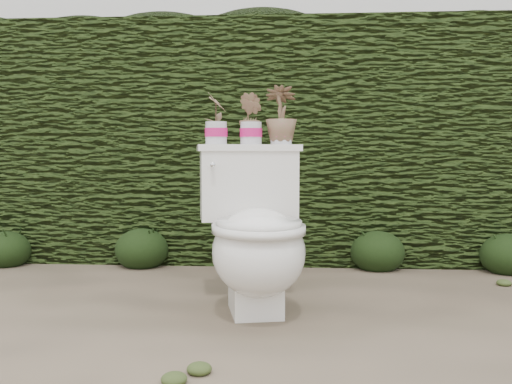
# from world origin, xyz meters

# --- Properties ---
(ground) EXTENTS (60.00, 60.00, 0.00)m
(ground) POSITION_xyz_m (0.00, 0.00, 0.00)
(ground) COLOR #7C6C56
(ground) RESTS_ON ground
(hedge) EXTENTS (8.00, 1.00, 1.60)m
(hedge) POSITION_xyz_m (0.00, 1.60, 0.80)
(hedge) COLOR #2F4216
(hedge) RESTS_ON ground
(house_wall) EXTENTS (8.00, 3.50, 4.00)m
(house_wall) POSITION_xyz_m (0.60, 6.00, 2.00)
(house_wall) COLOR silver
(house_wall) RESTS_ON ground
(toilet) EXTENTS (0.59, 0.76, 0.78)m
(toilet) POSITION_xyz_m (0.05, 0.03, 0.36)
(toilet) COLOR silver
(toilet) RESTS_ON ground
(potted_plant_left) EXTENTS (0.11, 0.14, 0.24)m
(potted_plant_left) POSITION_xyz_m (-0.16, 0.23, 0.89)
(potted_plant_left) COLOR #2B6F22
(potted_plant_left) RESTS_ON toilet
(potted_plant_center) EXTENTS (0.16, 0.17, 0.23)m
(potted_plant_center) POSITION_xyz_m (0.01, 0.27, 0.89)
(potted_plant_center) COLOR #2B6F22
(potted_plant_center) RESTS_ON toilet
(potted_plant_right) EXTENTS (0.16, 0.16, 0.27)m
(potted_plant_right) POSITION_xyz_m (0.16, 0.30, 0.91)
(potted_plant_right) COLOR #2B6F22
(potted_plant_right) RESTS_ON toilet
(liriope_clump_1) EXTENTS (0.32, 0.32, 0.25)m
(liriope_clump_1) POSITION_xyz_m (-1.66, 1.05, 0.13)
(liriope_clump_1) COLOR black
(liriope_clump_1) RESTS_ON ground
(liriope_clump_2) EXTENTS (0.35, 0.35, 0.28)m
(liriope_clump_2) POSITION_xyz_m (-0.76, 1.08, 0.14)
(liriope_clump_2) COLOR black
(liriope_clump_2) RESTS_ON ground
(liriope_clump_3) EXTENTS (0.42, 0.42, 0.34)m
(liriope_clump_3) POSITION_xyz_m (-0.02, 1.06, 0.17)
(liriope_clump_3) COLOR black
(liriope_clump_3) RESTS_ON ground
(liriope_clump_4) EXTENTS (0.34, 0.34, 0.27)m
(liriope_clump_4) POSITION_xyz_m (0.75, 1.10, 0.14)
(liriope_clump_4) COLOR black
(liriope_clump_4) RESTS_ON ground
(liriope_clump_5) EXTENTS (0.34, 0.34, 0.27)m
(liriope_clump_5) POSITION_xyz_m (1.54, 1.04, 0.13)
(liriope_clump_5) COLOR black
(liriope_clump_5) RESTS_ON ground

